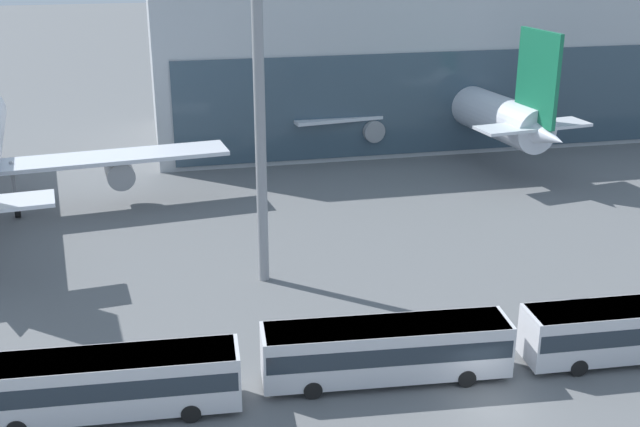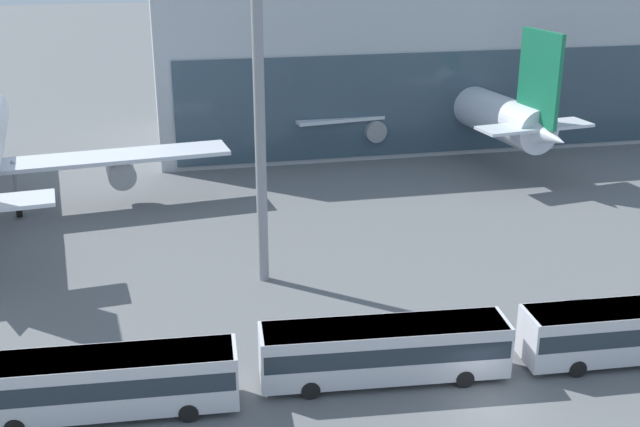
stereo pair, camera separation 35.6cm
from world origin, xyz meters
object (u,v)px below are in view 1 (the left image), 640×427
(airliner_at_gate_far, at_px, (455,100))
(shuttle_bus_2, at_px, (386,348))
(shuttle_bus_1, at_px, (105,381))
(shuttle_bus_3, at_px, (640,327))

(airliner_at_gate_far, relative_size, shuttle_bus_2, 2.91)
(shuttle_bus_1, bearing_deg, airliner_at_gate_far, 54.71)
(shuttle_bus_2, relative_size, shuttle_bus_3, 1.00)
(shuttle_bus_1, height_order, shuttle_bus_2, same)
(shuttle_bus_1, relative_size, shuttle_bus_2, 1.00)
(airliner_at_gate_far, height_order, shuttle_bus_1, airliner_at_gate_far)
(airliner_at_gate_far, bearing_deg, shuttle_bus_2, 146.38)
(airliner_at_gate_far, distance_m, shuttle_bus_1, 57.03)
(airliner_at_gate_far, distance_m, shuttle_bus_3, 45.63)
(airliner_at_gate_far, xyz_separation_m, shuttle_bus_2, (-20.98, -44.24, -3.24))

